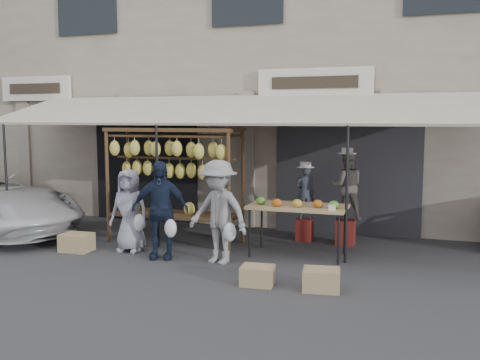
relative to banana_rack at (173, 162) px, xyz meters
The scene contains 15 objects.
ground_plane 2.36m from the banana_rack, 60.95° to the right, with size 90.00×90.00×0.00m, color #2D2D30.
shophouse 5.44m from the banana_rack, 80.26° to the left, with size 24.00×6.15×7.30m.
awning 1.51m from the banana_rack, 40.89° to the left, with size 10.00×2.35×2.92m.
banana_rack is the anchor object (origin of this frame).
produce_table 2.60m from the banana_rack, ahead, with size 1.70×0.90×1.04m.
vendor_left 2.65m from the banana_rack, 23.87° to the left, with size 0.39×0.26×1.07m, color #383B47.
vendor_right 3.34m from the banana_rack, 16.46° to the left, with size 0.63×0.49×1.30m, color #554E49.
customer_left 1.27m from the banana_rack, 119.83° to the right, with size 0.74×0.48×1.51m, color gray.
customer_mid 1.35m from the banana_rack, 76.04° to the right, with size 0.99×0.41×1.69m, color #182238.
customer_right 1.85m from the banana_rack, 38.67° to the right, with size 1.12×0.64×1.73m, color gray.
stool_left 2.92m from the banana_rack, 23.87° to the left, with size 0.30×0.30×0.43m, color maroon.
stool_right 3.57m from the banana_rack, 16.46° to the left, with size 0.34×0.34×0.48m, color maroon.
crate_near_a 3.39m from the banana_rack, 41.18° to the right, with size 0.47×0.36×0.28m, color tan.
crate_near_b 4.04m from the banana_rack, 31.30° to the right, with size 0.51×0.39×0.31m, color tan.
crate_far 2.31m from the banana_rack, 140.14° to the right, with size 0.54×0.41×0.32m, color tan.
Camera 1 is at (3.65, -7.71, 2.41)m, focal length 40.00 mm.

